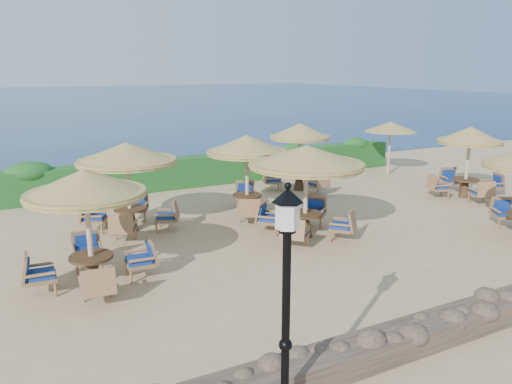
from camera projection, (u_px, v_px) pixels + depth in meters
name	position (u px, v px, depth m)	size (l,w,h in m)	color
ground	(307.00, 231.00, 14.82)	(120.00, 120.00, 0.00)	tan
sea	(52.00, 100.00, 75.08)	(160.00, 160.00, 0.00)	navy
hedge	(213.00, 169.00, 20.87)	(18.00, 0.90, 1.20)	#184C1D
stone_wall	(487.00, 313.00, 9.43)	(15.00, 0.65, 0.44)	brown
lamp_post	(286.00, 320.00, 6.44)	(0.44, 0.44, 3.31)	black
extra_parasol	(391.00, 127.00, 22.27)	(2.30, 2.30, 2.41)	beige
cafe_set_0	(87.00, 210.00, 10.73)	(2.84, 2.84, 2.65)	beige
cafe_set_1	(306.00, 171.00, 13.92)	(3.28, 3.28, 2.65)	beige
cafe_set_3	(127.00, 170.00, 14.44)	(2.90, 2.90, 2.65)	beige
cafe_set_4	(247.00, 156.00, 15.98)	(2.61, 2.85, 2.65)	beige
cafe_set_5	(300.00, 145.00, 19.48)	(2.74, 2.62, 2.65)	beige
cafe_set_6	(469.00, 153.00, 18.37)	(2.87, 2.87, 2.65)	beige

